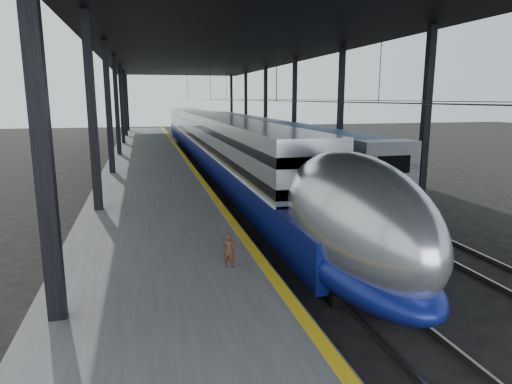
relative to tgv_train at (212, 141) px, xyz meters
name	(u,v)px	position (x,y,z in m)	size (l,w,h in m)	color
ground	(261,260)	(-2.00, -24.57, -1.98)	(160.00, 160.00, 0.00)	black
platform	(149,168)	(-5.50, -4.57, -1.48)	(6.00, 80.00, 1.00)	#4C4C4F
yellow_strip	(186,160)	(-2.70, -4.57, -0.97)	(0.30, 80.00, 0.01)	gold
rails	(253,169)	(2.50, -4.57, -1.90)	(6.52, 80.00, 0.16)	slate
canopy	(218,50)	(-0.10, -4.57, 7.14)	(18.00, 75.00, 9.47)	black
tgv_train	(212,141)	(0.00, 0.00, 0.00)	(2.95, 65.20, 4.23)	#B7B9BF
second_train	(252,135)	(5.00, 6.05, -0.09)	(2.70, 56.05, 3.72)	navy
child	(229,250)	(-3.69, -27.55, -0.49)	(0.36, 0.24, 0.99)	#492818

